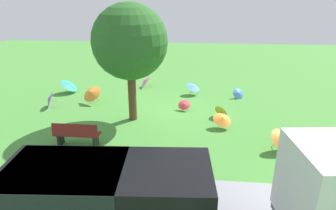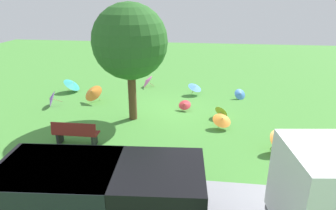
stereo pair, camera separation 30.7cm
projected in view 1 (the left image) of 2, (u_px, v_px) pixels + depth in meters
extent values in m
plane|color=#478C38|center=(159.00, 112.00, 13.34)|extent=(40.00, 40.00, 0.00)
cube|color=black|center=(108.00, 193.00, 6.61)|extent=(4.73, 2.23, 1.35)
cube|color=black|center=(65.00, 178.00, 6.49)|extent=(2.71, 2.10, 0.55)
cylinder|color=black|center=(56.00, 184.00, 7.71)|extent=(0.77, 0.27, 0.76)
cylinder|color=black|center=(179.00, 186.00, 7.63)|extent=(0.77, 0.27, 0.76)
cube|color=maroon|center=(77.00, 134.00, 10.32)|extent=(1.60, 0.46, 0.05)
cube|color=maroon|center=(74.00, 130.00, 10.05)|extent=(1.60, 0.12, 0.45)
cube|color=black|center=(61.00, 139.00, 10.45)|extent=(0.08, 0.41, 0.45)
cube|color=black|center=(96.00, 140.00, 10.34)|extent=(0.08, 0.41, 0.45)
cylinder|color=brown|center=(132.00, 93.00, 12.24)|extent=(0.34, 0.34, 2.38)
sphere|color=#286023|center=(130.00, 42.00, 11.50)|extent=(3.00, 3.00, 3.00)
cylinder|color=tan|center=(277.00, 144.00, 10.16)|extent=(0.28, 0.28, 0.40)
cone|color=orange|center=(284.00, 139.00, 9.88)|extent=(1.21, 1.20, 0.76)
sphere|color=tan|center=(286.00, 138.00, 9.81)|extent=(0.06, 0.06, 0.05)
cylinder|color=tan|center=(56.00, 101.00, 13.92)|extent=(0.43, 0.16, 0.19)
cone|color=purple|center=(49.00, 100.00, 13.82)|extent=(0.61, 0.85, 0.76)
sphere|color=tan|center=(48.00, 99.00, 13.80)|extent=(0.06, 0.05, 0.05)
cylinder|color=tan|center=(149.00, 84.00, 16.91)|extent=(0.37, 0.09, 0.31)
cone|color=pink|center=(145.00, 81.00, 16.83)|extent=(0.75, 0.90, 0.71)
sphere|color=tan|center=(144.00, 80.00, 16.81)|extent=(0.06, 0.04, 0.05)
cylinder|color=tan|center=(192.00, 91.00, 15.66)|extent=(0.18, 0.13, 0.40)
cone|color=#4C8CE5|center=(193.00, 87.00, 15.50)|extent=(0.98, 0.99, 0.41)
sphere|color=tan|center=(194.00, 86.00, 15.47)|extent=(0.06, 0.06, 0.05)
cylinder|color=tan|center=(237.00, 95.00, 15.24)|extent=(0.14, 0.25, 0.21)
cone|color=#4C8CE5|center=(239.00, 93.00, 15.05)|extent=(0.72, 0.65, 0.53)
sphere|color=tan|center=(239.00, 93.00, 15.00)|extent=(0.05, 0.06, 0.05)
cylinder|color=tan|center=(221.00, 123.00, 11.84)|extent=(0.11, 0.19, 0.35)
cone|color=orange|center=(223.00, 119.00, 11.65)|extent=(0.97, 0.96, 0.46)
sphere|color=tan|center=(223.00, 118.00, 11.60)|extent=(0.05, 0.06, 0.05)
cylinder|color=tan|center=(96.00, 97.00, 14.54)|extent=(0.21, 0.37, 0.48)
cone|color=orange|center=(91.00, 93.00, 14.23)|extent=(1.22, 1.18, 0.75)
sphere|color=tan|center=(90.00, 92.00, 14.15)|extent=(0.06, 0.06, 0.05)
cylinder|color=tan|center=(219.00, 114.00, 12.67)|extent=(0.19, 0.24, 0.17)
cone|color=yellow|center=(222.00, 110.00, 12.77)|extent=(0.72, 0.69, 0.60)
sphere|color=tan|center=(223.00, 109.00, 12.80)|extent=(0.06, 0.06, 0.05)
cylinder|color=tan|center=(185.00, 107.00, 13.63)|extent=(0.06, 0.19, 0.27)
cone|color=#D8383F|center=(184.00, 104.00, 13.47)|extent=(0.64, 0.61, 0.39)
sphere|color=tan|center=(184.00, 104.00, 13.43)|extent=(0.04, 0.06, 0.05)
cylinder|color=tan|center=(67.00, 89.00, 15.94)|extent=(0.30, 0.03, 0.39)
cone|color=teal|center=(70.00, 84.00, 15.82)|extent=(0.88, 0.95, 0.71)
sphere|color=tan|center=(71.00, 83.00, 15.79)|extent=(0.05, 0.04, 0.05)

